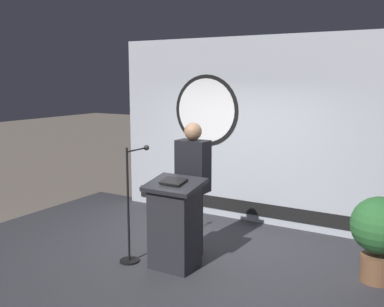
{
  "coord_description": "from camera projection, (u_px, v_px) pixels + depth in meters",
  "views": [
    {
      "loc": [
        2.9,
        -4.63,
        2.55
      ],
      "look_at": [
        0.06,
        0.1,
        1.63
      ],
      "focal_mm": 42.76,
      "sensor_mm": 36.0,
      "label": 1
    }
  ],
  "objects": [
    {
      "name": "podium",
      "position": [
        175.0,
        224.0,
        5.39
      ],
      "size": [
        0.64,
        0.5,
        1.09
      ],
      "color": "#26262B",
      "rests_on": "stage_platform"
    },
    {
      "name": "potted_plant",
      "position": [
        379.0,
        231.0,
        5.01
      ],
      "size": [
        0.63,
        0.63,
        0.96
      ],
      "color": "brown",
      "rests_on": "stage_platform"
    },
    {
      "name": "microphone_stand",
      "position": [
        131.0,
        222.0,
        5.6
      ],
      "size": [
        0.24,
        0.54,
        1.42
      ],
      "color": "black",
      "rests_on": "stage_platform"
    },
    {
      "name": "banner_display",
      "position": [
        245.0,
        131.0,
        7.1
      ],
      "size": [
        4.51,
        0.12,
        2.86
      ],
      "color": "#B2B7C1",
      "rests_on": "stage_platform"
    },
    {
      "name": "stage_platform",
      "position": [
        184.0,
        269.0,
        5.78
      ],
      "size": [
        6.4,
        4.0,
        0.3
      ],
      "primitive_type": "cube",
      "color": "#333338",
      "rests_on": "ground"
    },
    {
      "name": "ground_plane",
      "position": [
        184.0,
        280.0,
        5.81
      ],
      "size": [
        40.0,
        40.0,
        0.0
      ],
      "primitive_type": "plane",
      "color": "#6B6056"
    },
    {
      "name": "speaker_person",
      "position": [
        193.0,
        188.0,
        5.75
      ],
      "size": [
        0.4,
        0.26,
        1.7
      ],
      "color": "black",
      "rests_on": "stage_platform"
    }
  ]
}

